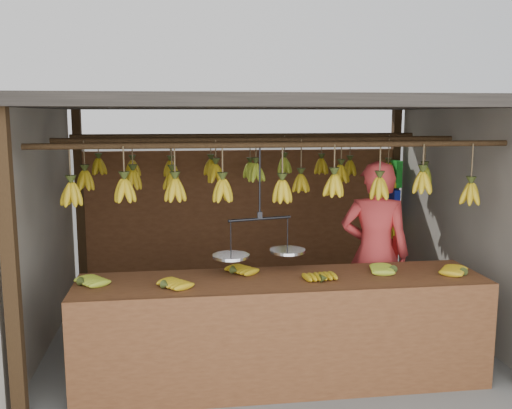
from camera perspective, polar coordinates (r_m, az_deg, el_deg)
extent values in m
plane|color=#5B5B57|center=(6.09, 0.40, -12.62)|extent=(80.00, 80.00, 0.00)
cube|color=black|center=(4.40, -23.32, -6.16)|extent=(0.10, 0.10, 2.30)
cube|color=black|center=(7.28, -17.14, -0.03)|extent=(0.10, 0.10, 2.30)
cube|color=black|center=(7.72, 13.61, 0.61)|extent=(0.10, 0.10, 2.30)
cube|color=black|center=(5.66, 0.42, 10.08)|extent=(4.30, 3.30, 0.10)
cylinder|color=black|center=(4.68, 2.20, 5.99)|extent=(4.00, 0.05, 0.05)
cylinder|color=black|center=(5.66, 0.42, 6.53)|extent=(4.00, 0.05, 0.05)
cylinder|color=black|center=(6.65, -0.83, 6.91)|extent=(4.00, 0.05, 0.05)
cube|color=#57311A|center=(7.27, -1.30, -1.63)|extent=(4.00, 0.06, 1.80)
cube|color=#57311A|center=(4.78, 2.65, -7.84)|extent=(3.39, 0.75, 0.08)
cube|color=#57311A|center=(4.58, 3.50, -14.12)|extent=(3.39, 0.04, 0.90)
cube|color=black|center=(4.62, -17.14, -14.83)|extent=(0.07, 0.07, 0.82)
cube|color=black|center=(5.17, 21.42, -12.43)|extent=(0.07, 0.07, 0.82)
cube|color=black|center=(5.22, -15.99, -11.95)|extent=(0.07, 0.07, 0.82)
cube|color=black|center=(5.71, 18.18, -10.20)|extent=(0.07, 0.07, 0.82)
ellipsoid|color=#92A523|center=(4.74, -16.98, -7.53)|extent=(0.30, 0.29, 0.06)
ellipsoid|color=#B28F12|center=(4.51, -9.00, -8.06)|extent=(0.30, 0.29, 0.06)
ellipsoid|color=#B28F12|center=(4.86, -2.13, -6.72)|extent=(0.30, 0.29, 0.06)
ellipsoid|color=#B28F12|center=(4.67, 6.81, -7.44)|extent=(0.21, 0.26, 0.06)
ellipsoid|color=#92A523|center=(5.06, 13.52, -6.32)|extent=(0.28, 0.23, 0.06)
ellipsoid|color=#B28F12|center=(5.16, 20.11, -6.33)|extent=(0.30, 0.29, 0.06)
ellipsoid|color=#B28F12|center=(4.73, -17.96, 0.98)|extent=(0.16, 0.16, 0.28)
ellipsoid|color=#B28F12|center=(4.62, -12.99, 1.37)|extent=(0.16, 0.16, 0.28)
ellipsoid|color=#B28F12|center=(4.65, -8.08, 1.43)|extent=(0.16, 0.16, 0.28)
ellipsoid|color=#B28F12|center=(4.66, -3.35, 1.39)|extent=(0.16, 0.16, 0.28)
ellipsoid|color=#B28F12|center=(4.71, 2.64, 1.32)|extent=(0.16, 0.16, 0.28)
ellipsoid|color=#B28F12|center=(4.79, 7.80, 1.89)|extent=(0.16, 0.16, 0.28)
ellipsoid|color=#B28F12|center=(4.98, 12.22, 1.58)|extent=(0.16, 0.16, 0.28)
ellipsoid|color=#B28F12|center=(5.04, 16.30, 2.11)|extent=(0.16, 0.16, 0.28)
ellipsoid|color=#B28F12|center=(5.23, 20.64, 1.00)|extent=(0.16, 0.16, 0.28)
ellipsoid|color=#B28F12|center=(5.66, -16.70, 2.32)|extent=(0.16, 0.16, 0.28)
ellipsoid|color=#B28F12|center=(5.69, -12.18, 2.42)|extent=(0.16, 0.16, 0.28)
ellipsoid|color=#B28F12|center=(5.68, -8.37, 2.42)|extent=(0.16, 0.16, 0.28)
ellipsoid|color=#B28F12|center=(5.62, -4.03, 3.13)|extent=(0.16, 0.16, 0.28)
ellipsoid|color=#92A523|center=(5.69, 0.00, 3.22)|extent=(0.16, 0.16, 0.28)
ellipsoid|color=#B28F12|center=(5.73, 4.51, 2.15)|extent=(0.16, 0.16, 0.28)
ellipsoid|color=#B28F12|center=(5.92, 8.49, 3.05)|extent=(0.16, 0.16, 0.28)
ellipsoid|color=#B28F12|center=(5.99, 13.04, 2.46)|extent=(0.16, 0.16, 0.28)
ellipsoid|color=#92A523|center=(6.19, 16.47, 2.77)|extent=(0.16, 0.16, 0.28)
ellipsoid|color=#B28F12|center=(6.69, -15.44, 3.68)|extent=(0.16, 0.16, 0.28)
ellipsoid|color=#B28F12|center=(6.65, -12.23, 3.57)|extent=(0.16, 0.16, 0.28)
ellipsoid|color=#B28F12|center=(6.67, -8.52, 3.57)|extent=(0.16, 0.16, 0.28)
ellipsoid|color=#B28F12|center=(6.68, -4.53, 3.73)|extent=(0.16, 0.16, 0.28)
ellipsoid|color=#92A523|center=(6.73, -0.59, 3.45)|extent=(0.16, 0.16, 0.28)
ellipsoid|color=#92A523|center=(6.70, 2.85, 3.93)|extent=(0.16, 0.16, 0.28)
ellipsoid|color=#B28F12|center=(6.83, 6.56, 3.82)|extent=(0.16, 0.16, 0.28)
ellipsoid|color=#B28F12|center=(6.94, 9.35, 3.62)|extent=(0.16, 0.16, 0.28)
ellipsoid|color=#B28F12|center=(7.05, 13.07, 3.35)|extent=(0.16, 0.16, 0.28)
cylinder|color=black|center=(4.68, 0.38, 2.24)|extent=(0.02, 0.02, 0.61)
cylinder|color=black|center=(4.73, 0.38, -1.45)|extent=(0.54, 0.15, 0.02)
cylinder|color=silver|center=(4.71, -2.52, -5.25)|extent=(0.30, 0.30, 0.02)
cylinder|color=silver|center=(4.89, 3.16, -4.72)|extent=(0.30, 0.30, 0.02)
imported|color=#BF3333|center=(5.66, 11.79, -4.86)|extent=(0.77, 0.64, 1.82)
cube|color=#199926|center=(7.51, 13.70, 3.02)|extent=(0.08, 0.26, 0.34)
cube|color=#1426BF|center=(7.56, 13.60, 0.24)|extent=(0.08, 0.26, 0.34)
cube|color=yellow|center=(7.61, 13.52, -1.91)|extent=(0.08, 0.26, 0.34)
cube|color=red|center=(7.67, 13.43, -4.10)|extent=(0.08, 0.26, 0.34)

